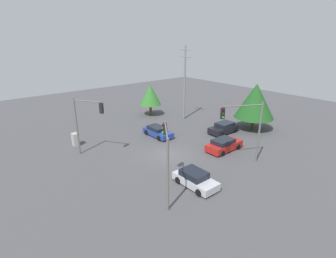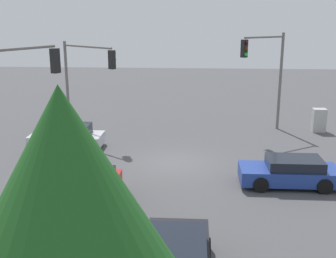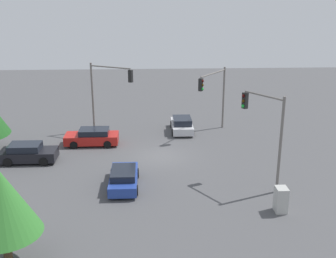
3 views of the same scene
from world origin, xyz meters
The scene contains 10 objects.
ground_plane centered at (0.00, 0.00, 0.00)m, with size 80.00×80.00×0.00m, color #4C4C4F.
sedan_red centered at (-3.00, -5.61, 0.66)m, with size 2.01×4.37×1.36m.
sedan_silver centered at (-6.12, 2.12, 0.64)m, with size 4.01×1.95×1.34m.
sedan_blue centered at (5.20, -2.60, 0.62)m, with size 4.26×1.89×1.26m.
sedan_dark centered at (0.54, -9.96, 0.68)m, with size 2.01×4.15×1.40m.
traffic_signal_main centered at (-6.13, -4.46, 4.30)m, with size 2.17×3.84×6.24m.
traffic_signal_cross centered at (-5.68, 4.92, 3.97)m, with size 3.77×2.89×5.71m.
traffic_signal_aux centered at (5.41, 6.41, 4.23)m, with size 2.89×2.08×6.22m.
electrical_cabinet centered at (8.96, 6.59, 0.75)m, with size 0.82×0.66×1.50m, color #B2B2AD.
tree_behind centered at (13.35, -7.48, 3.31)m, with size 3.43×3.43×4.93m.
Camera 3 is at (30.32, -0.95, 11.99)m, focal length 45.00 mm.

